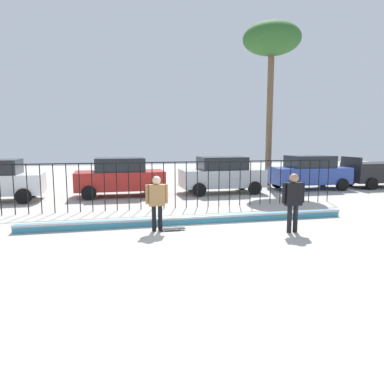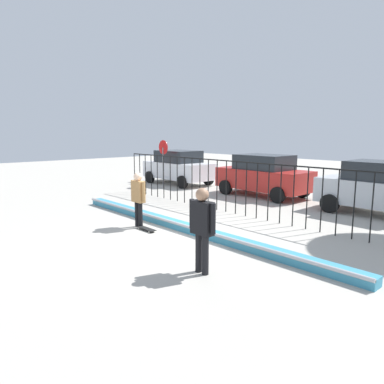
{
  "view_description": "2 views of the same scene",
  "coord_description": "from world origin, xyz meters",
  "views": [
    {
      "loc": [
        -2.67,
        -11.22,
        2.79
      ],
      "look_at": [
        -0.0,
        0.23,
        1.09
      ],
      "focal_mm": 34.14,
      "sensor_mm": 36.0,
      "label": 1
    },
    {
      "loc": [
        7.82,
        -6.31,
        2.87
      ],
      "look_at": [
        0.06,
        0.69,
        1.15
      ],
      "focal_mm": 33.48,
      "sensor_mm": 36.0,
      "label": 2
    }
  ],
  "objects": [
    {
      "name": "parked_car_red",
      "position": [
        -2.07,
        7.03,
        0.97
      ],
      "size": [
        4.3,
        2.12,
        1.9
      ],
      "rotation": [
        0.0,
        0.0,
        -0.06
      ],
      "color": "#B2231E",
      "rests_on": "ground"
    },
    {
      "name": "parked_car_white",
      "position": [
        -7.73,
        6.68,
        0.97
      ],
      "size": [
        4.3,
        2.12,
        1.9
      ],
      "rotation": [
        0.0,
        0.0,
        0.05
      ],
      "color": "silver",
      "rests_on": "ground"
    },
    {
      "name": "skateboard",
      "position": [
        -0.78,
        -0.4,
        0.06
      ],
      "size": [
        0.8,
        0.2,
        0.07
      ],
      "rotation": [
        0.0,
        0.0,
        0.22
      ],
      "color": "black",
      "rests_on": "ground"
    },
    {
      "name": "bowl_coping_ledge",
      "position": [
        0.0,
        0.43,
        0.12
      ],
      "size": [
        11.0,
        0.4,
        0.27
      ],
      "color": "teal",
      "rests_on": "ground"
    },
    {
      "name": "ground_plane",
      "position": [
        0.0,
        0.0,
        0.0
      ],
      "size": [
        60.0,
        60.0,
        0.0
      ],
      "primitive_type": "plane",
      "color": "#ADA89E"
    },
    {
      "name": "skateboarder",
      "position": [
        -1.24,
        -0.34,
        1.02
      ],
      "size": [
        0.69,
        0.26,
        1.7
      ],
      "rotation": [
        0.0,
        0.0,
        0.51
      ],
      "color": "black",
      "rests_on": "ground"
    },
    {
      "name": "parked_car_silver",
      "position": [
        3.16,
        6.93,
        0.97
      ],
      "size": [
        4.3,
        2.12,
        1.9
      ],
      "rotation": [
        0.0,
        0.0,
        -0.02
      ],
      "color": "#B7BABF",
      "rests_on": "ground"
    },
    {
      "name": "perimeter_fence",
      "position": [
        -0.0,
        3.27,
        1.16
      ],
      "size": [
        14.04,
        0.04,
        1.9
      ],
      "color": "black",
      "rests_on": "ground"
    },
    {
      "name": "camera_operator",
      "position": [
        2.72,
        -1.43,
        1.07
      ],
      "size": [
        0.72,
        0.27,
        1.79
      ],
      "rotation": [
        0.0,
        0.0,
        2.34
      ],
      "color": "black",
      "rests_on": "ground"
    },
    {
      "name": "stop_sign",
      "position": [
        -7.49,
        5.43,
        1.62
      ],
      "size": [
        0.76,
        0.07,
        2.5
      ],
      "color": "slate",
      "rests_on": "ground"
    }
  ]
}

